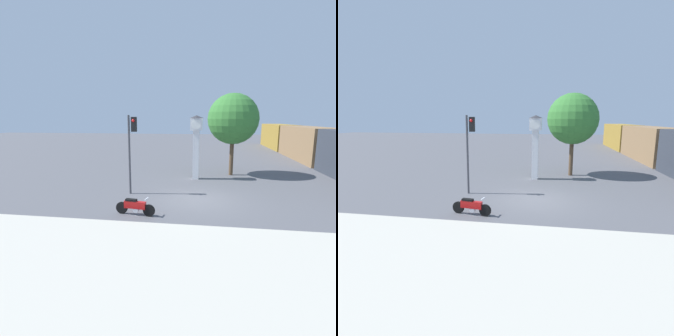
% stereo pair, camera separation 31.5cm
% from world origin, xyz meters
% --- Properties ---
extents(ground_plane, '(120.00, 120.00, 0.00)m').
position_xyz_m(ground_plane, '(0.00, 0.00, 0.00)').
color(ground_plane, '#56565B').
extents(sidewalk_strip, '(36.00, 6.00, 0.10)m').
position_xyz_m(sidewalk_strip, '(0.00, -6.66, 0.05)').
color(sidewalk_strip, '#BCB7A8').
rests_on(sidewalk_strip, ground_plane).
extents(motorcycle, '(1.85, 0.45, 0.82)m').
position_xyz_m(motorcycle, '(-2.67, -2.66, 0.39)').
color(motorcycle, black).
rests_on(motorcycle, ground_plane).
extents(clock_tower, '(0.99, 0.99, 4.47)m').
position_xyz_m(clock_tower, '(-0.30, 4.90, 2.95)').
color(clock_tower, white).
rests_on(clock_tower, ground_plane).
extents(freight_train, '(2.80, 33.27, 3.40)m').
position_xyz_m(freight_train, '(10.86, 15.72, 1.70)').
color(freight_train, '#333842').
rests_on(freight_train, ground_plane).
extents(traffic_light, '(0.50, 0.35, 4.43)m').
position_xyz_m(traffic_light, '(-3.70, 0.61, 3.04)').
color(traffic_light, '#47474C').
rests_on(traffic_light, ground_plane).
extents(street_tree, '(3.72, 3.72, 6.08)m').
position_xyz_m(street_tree, '(2.31, 6.61, 4.20)').
color(street_tree, brown).
rests_on(street_tree, ground_plane).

